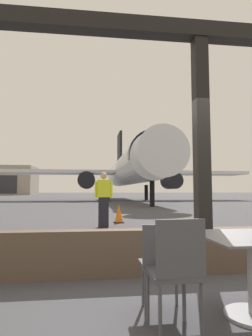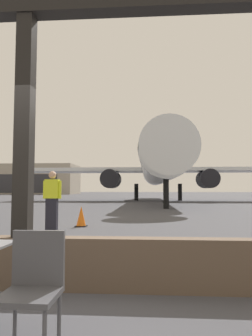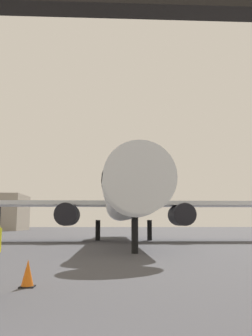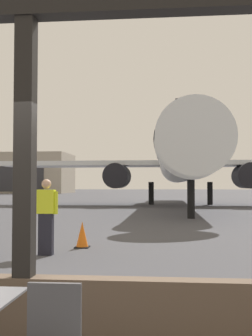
% 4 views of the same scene
% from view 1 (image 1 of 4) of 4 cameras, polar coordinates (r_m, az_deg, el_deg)
% --- Properties ---
extents(ground_plane, '(220.00, 220.00, 0.00)m').
position_cam_1_polar(ground_plane, '(43.90, -4.93, -6.15)').
color(ground_plane, '#424247').
extents(window_frame, '(7.28, 0.24, 3.68)m').
position_cam_1_polar(window_frame, '(4.17, 15.40, -2.24)').
color(window_frame, brown).
rests_on(window_frame, ground).
extents(dining_table, '(0.92, 0.92, 0.74)m').
position_cam_1_polar(dining_table, '(2.98, 24.37, -17.57)').
color(dining_table, slate).
rests_on(dining_table, ground).
extents(cafe_chair_window_right, '(0.41, 0.41, 0.94)m').
position_cam_1_polar(cafe_chair_window_right, '(2.40, 10.34, -19.11)').
color(cafe_chair_window_right, '#4C4C51').
rests_on(cafe_chair_window_right, ground).
extents(cafe_chair_aisle_left, '(0.42, 0.42, 0.85)m').
position_cam_1_polar(cafe_chair_aisle_left, '(2.76, 7.61, -18.20)').
color(cafe_chair_aisle_left, '#4C4C51').
rests_on(cafe_chair_aisle_left, ground).
extents(airplane, '(28.68, 29.74, 10.34)m').
position_cam_1_polar(airplane, '(31.49, 0.94, -0.25)').
color(airplane, silver).
rests_on(airplane, ground).
extents(ground_crew_worker, '(0.56, 0.22, 1.74)m').
position_cam_1_polar(ground_crew_worker, '(8.90, -4.63, -6.31)').
color(ground_crew_worker, black).
rests_on(ground_crew_worker, ground).
extents(traffic_cone, '(0.36, 0.36, 0.66)m').
position_cam_1_polar(traffic_cone, '(10.17, -1.49, -9.42)').
color(traffic_cone, orange).
rests_on(traffic_cone, ground).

